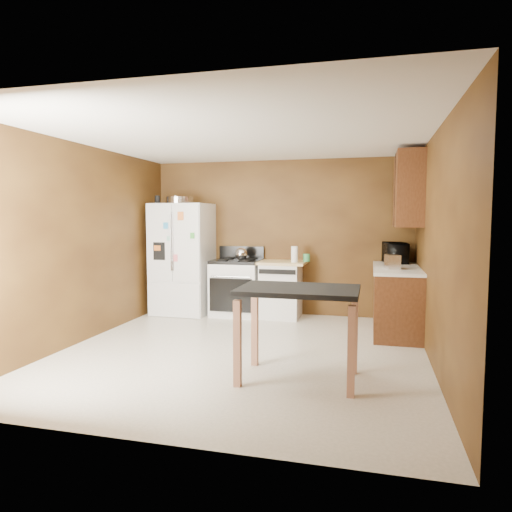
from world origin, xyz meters
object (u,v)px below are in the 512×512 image
at_px(gas_range, 237,287).
at_px(microwave, 395,254).
at_px(toaster, 392,262).
at_px(dishwasher, 281,289).
at_px(island, 299,303).
at_px(roasting_pan, 180,200).
at_px(pen_cup, 157,200).
at_px(kettle, 241,254).
at_px(paper_towel, 295,254).
at_px(green_canister, 306,258).
at_px(refrigerator, 182,259).

bearing_deg(gas_range, microwave, 2.52).
height_order(toaster, microwave, microwave).
distance_m(dishwasher, island, 2.80).
bearing_deg(island, gas_range, 118.03).
height_order(roasting_pan, pen_cup, pen_cup).
bearing_deg(pen_cup, kettle, 5.82).
bearing_deg(paper_towel, dishwasher, 159.20).
relative_size(roasting_pan, pen_cup, 3.41).
bearing_deg(microwave, green_canister, 76.66).
relative_size(kettle, microwave, 0.39).
relative_size(paper_towel, green_canister, 2.07).
bearing_deg(kettle, pen_cup, -174.18).
distance_m(green_canister, toaster, 1.50).
bearing_deg(paper_towel, green_canister, 44.70).
bearing_deg(paper_towel, roasting_pan, -179.70).
bearing_deg(green_canister, pen_cup, -173.29).
relative_size(roasting_pan, kettle, 2.22).
relative_size(toaster, island, 0.23).
height_order(gas_range, island, gas_range).
xyz_separation_m(microwave, dishwasher, (-1.72, -0.08, -0.59)).
bearing_deg(kettle, dishwasher, 6.10).
bearing_deg(paper_towel, pen_cup, -176.90).
distance_m(toaster, island, 2.18).
relative_size(microwave, island, 0.44).
xyz_separation_m(kettle, island, (1.33, -2.63, -0.24)).
bearing_deg(toaster, roasting_pan, 157.40).
bearing_deg(kettle, roasting_pan, -178.39).
bearing_deg(refrigerator, toaster, -11.49).
bearing_deg(roasting_pan, island, -47.78).
bearing_deg(refrigerator, green_canister, 4.51).
relative_size(paper_towel, microwave, 0.49).
xyz_separation_m(green_canister, gas_range, (-1.11, -0.10, -0.49)).
xyz_separation_m(roasting_pan, island, (2.36, -2.60, -1.09)).
bearing_deg(dishwasher, roasting_pan, -176.67).
bearing_deg(roasting_pan, toaster, -11.21).
height_order(green_canister, microwave, microwave).
bearing_deg(gas_range, roasting_pan, -175.61).
bearing_deg(pen_cup, roasting_pan, 17.92).
height_order(microwave, gas_range, microwave).
bearing_deg(roasting_pan, microwave, 3.04).
bearing_deg(dishwasher, paper_towel, -20.80).
relative_size(kettle, toaster, 0.76).
bearing_deg(gas_range, pen_cup, -171.88).
distance_m(green_canister, refrigerator, 2.03).
xyz_separation_m(pen_cup, green_canister, (2.39, 0.28, -0.92)).
xyz_separation_m(paper_towel, gas_range, (-0.95, 0.06, -0.55)).
distance_m(roasting_pan, dishwasher, 2.17).
relative_size(refrigerator, gas_range, 1.64).
distance_m(roasting_pan, refrigerator, 0.96).
height_order(pen_cup, island, pen_cup).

